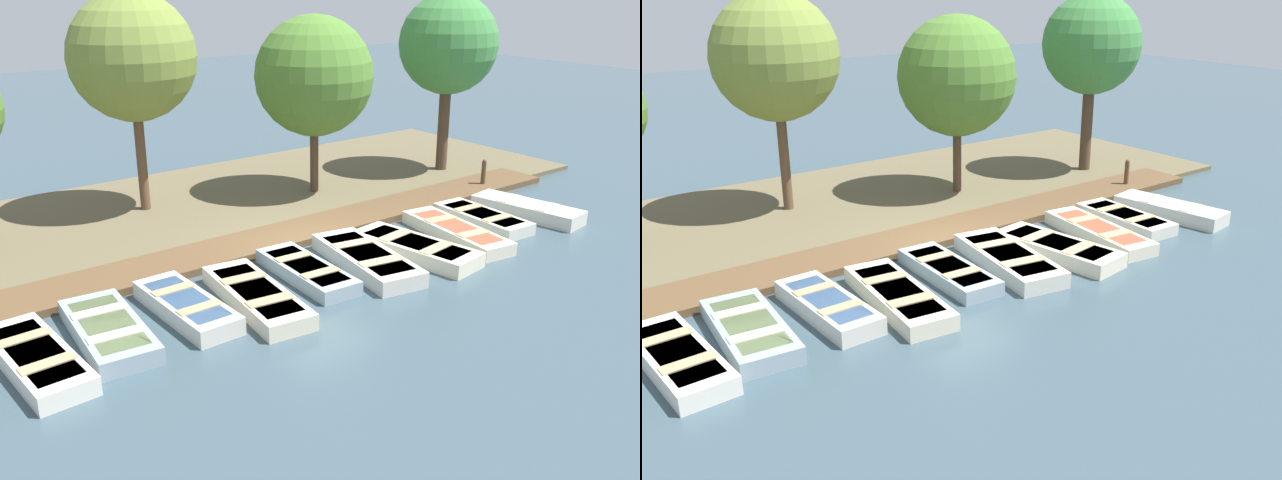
% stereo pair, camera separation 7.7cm
% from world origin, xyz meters
% --- Properties ---
extents(ground_plane, '(80.00, 80.00, 0.00)m').
position_xyz_m(ground_plane, '(0.00, 0.00, 0.00)').
color(ground_plane, '#384C56').
extents(shore_bank, '(8.00, 24.00, 0.14)m').
position_xyz_m(shore_bank, '(-5.00, 0.00, 0.07)').
color(shore_bank, brown).
rests_on(shore_bank, ground_plane).
extents(dock_walkway, '(1.58, 19.44, 0.18)m').
position_xyz_m(dock_walkway, '(-1.33, 0.00, 0.09)').
color(dock_walkway, brown).
rests_on(dock_walkway, ground_plane).
extents(rowboat_0, '(3.16, 1.19, 0.39)m').
position_xyz_m(rowboat_0, '(1.38, -7.41, 0.19)').
color(rowboat_0, silver).
rests_on(rowboat_0, ground_plane).
extents(rowboat_1, '(3.10, 1.47, 0.38)m').
position_xyz_m(rowboat_1, '(1.11, -5.97, 0.19)').
color(rowboat_1, '#8C9EA8').
rests_on(rowboat_1, ground_plane).
extents(rowboat_2, '(2.97, 1.05, 0.41)m').
position_xyz_m(rowboat_2, '(1.11, -4.30, 0.20)').
color(rowboat_2, beige).
rests_on(rowboat_2, ground_plane).
extents(rowboat_3, '(3.51, 1.51, 0.39)m').
position_xyz_m(rowboat_3, '(1.56, -2.89, 0.19)').
color(rowboat_3, beige).
rests_on(rowboat_3, ground_plane).
extents(rowboat_4, '(3.05, 1.20, 0.36)m').
position_xyz_m(rowboat_4, '(1.08, -1.21, 0.18)').
color(rowboat_4, '#8C9EA8').
rests_on(rowboat_4, ground_plane).
extents(rowboat_5, '(3.56, 1.79, 0.41)m').
position_xyz_m(rowboat_5, '(1.43, 0.33, 0.20)').
color(rowboat_5, beige).
rests_on(rowboat_5, ground_plane).
extents(rowboat_6, '(3.45, 1.62, 0.40)m').
position_xyz_m(rowboat_6, '(1.62, 1.77, 0.20)').
color(rowboat_6, beige).
rests_on(rowboat_6, ground_plane).
extents(rowboat_7, '(3.58, 1.47, 0.37)m').
position_xyz_m(rowboat_7, '(1.39, 3.51, 0.18)').
color(rowboat_7, beige).
rests_on(rowboat_7, ground_plane).
extents(rowboat_8, '(2.95, 1.22, 0.35)m').
position_xyz_m(rowboat_8, '(1.06, 4.94, 0.17)').
color(rowboat_8, beige).
rests_on(rowboat_8, ground_plane).
extents(rowboat_9, '(3.28, 1.44, 0.43)m').
position_xyz_m(rowboat_9, '(1.39, 6.50, 0.21)').
color(rowboat_9, beige).
rests_on(rowboat_9, ground_plane).
extents(mooring_post_far, '(0.15, 0.15, 0.99)m').
position_xyz_m(mooring_post_far, '(-1.22, 7.63, 0.50)').
color(mooring_post_far, brown).
rests_on(mooring_post_far, ground_plane).
extents(park_tree_left, '(3.51, 3.51, 6.24)m').
position_xyz_m(park_tree_left, '(-5.58, -2.13, 4.46)').
color(park_tree_left, brown).
rests_on(park_tree_left, ground_plane).
extents(park_tree_center, '(3.59, 3.59, 5.52)m').
position_xyz_m(park_tree_center, '(-4.02, 2.87, 3.71)').
color(park_tree_center, '#4C3828').
rests_on(park_tree_center, ground_plane).
extents(park_tree_right, '(3.30, 3.30, 6.05)m').
position_xyz_m(park_tree_right, '(-3.46, 8.04, 4.36)').
color(park_tree_right, '#4C3828').
rests_on(park_tree_right, ground_plane).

